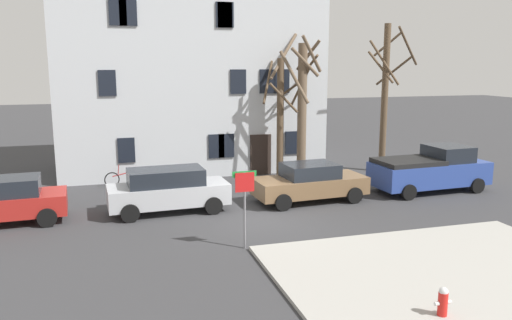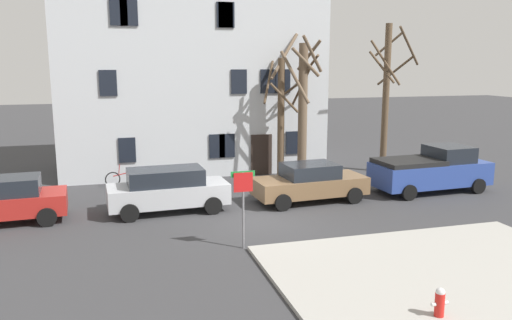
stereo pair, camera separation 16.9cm
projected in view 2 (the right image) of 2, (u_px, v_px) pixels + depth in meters
ground_plane at (260, 220)px, 19.04m from camera, size 120.00×120.00×0.00m
sidewalk_slab at (468, 289)px, 13.07m from camera, size 9.29×8.75×0.12m
building_main at (190, 63)px, 27.84m from camera, size 14.13×6.81×11.28m
tree_bare_near at (283, 112)px, 25.48m from camera, size 2.48×2.69×6.13m
tree_bare_mid at (302, 104)px, 25.04m from camera, size 2.57×2.82×7.19m
tree_bare_far at (387, 93)px, 26.68m from camera, size 2.76×3.10×7.70m
car_red_wagon at (3, 200)px, 18.47m from camera, size 4.32×2.19×1.68m
car_silver_wagon at (168, 189)px, 19.89m from camera, size 4.67×2.14×1.72m
car_brown_sedan at (310, 182)px, 21.41m from camera, size 4.81×2.34×1.61m
pickup_truck_blue at (431, 170)px, 23.08m from camera, size 5.39×2.50×2.03m
fire_hydrant at (440, 302)px, 11.49m from camera, size 0.42×0.22×0.68m
street_sign_pole at (243, 194)px, 15.78m from camera, size 0.76×0.07×2.47m
bicycle_leaning at (124, 178)px, 24.24m from camera, size 1.73×0.36×1.03m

